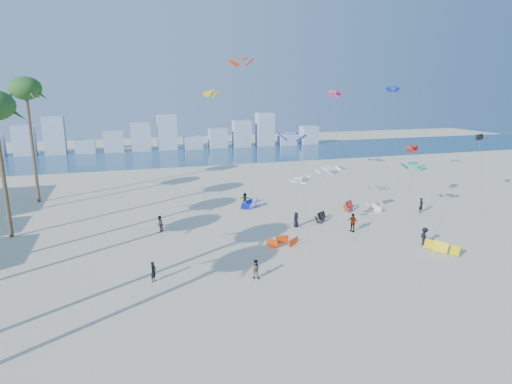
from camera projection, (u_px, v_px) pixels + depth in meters
name	position (u px, v px, depth m)	size (l,w,h in m)	color
ground	(287.00, 321.00, 26.99)	(220.00, 220.00, 0.00)	beige
ocean	(167.00, 156.00, 93.74)	(220.00, 220.00, 0.00)	navy
kitesurfer_near	(153.00, 272.00, 32.38)	(0.58, 0.38, 1.60)	black
kitesurfer_mid	(255.00, 269.00, 32.94)	(0.74, 0.58, 1.53)	gray
kitesurfers_far	(311.00, 218.00, 45.62)	(31.09, 20.01, 1.93)	black
grounded_kites	(331.00, 220.00, 46.06)	(17.35, 22.79, 1.00)	#E73D0C
flying_kites	(325.00, 118.00, 49.30)	(33.47, 23.55, 18.69)	white
distant_skyline	(156.00, 137.00, 101.95)	(85.00, 3.00, 8.40)	#9EADBF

